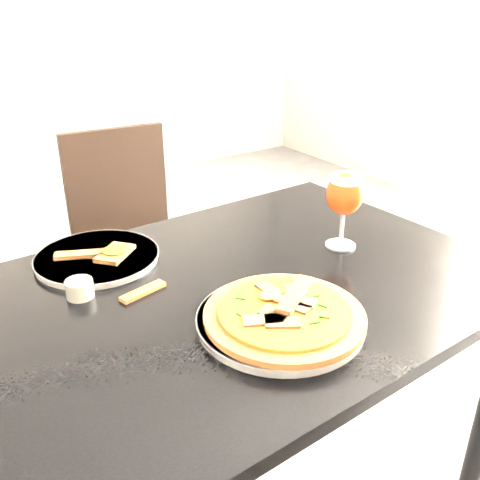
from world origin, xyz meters
TOP-DOWN VIEW (x-y plane):
  - dining_table at (-0.04, 0.03)m, footprint 1.22×0.83m
  - chair_far at (0.10, 0.93)m, footprint 0.44×0.44m
  - plate_main at (-0.04, -0.14)m, footprint 0.40×0.40m
  - pizza at (-0.04, -0.15)m, footprint 0.30×0.30m
  - plate_second at (-0.23, 0.30)m, footprint 0.34×0.34m
  - crust_scraps at (-0.22, 0.29)m, footprint 0.18×0.13m
  - loose_crust at (-0.21, 0.11)m, footprint 0.11×0.04m
  - sauce_cup at (-0.32, 0.17)m, footprint 0.06×0.06m
  - beer_glass at (0.29, 0.04)m, footprint 0.09×0.09m

SIDE VIEW (x-z plane):
  - chair_far at x=0.10m, z-range 0.04..0.91m
  - dining_table at x=-0.04m, z-range 0.28..1.03m
  - loose_crust at x=-0.21m, z-range 0.75..0.76m
  - plate_second at x=-0.23m, z-range 0.75..0.76m
  - plate_main at x=-0.04m, z-range 0.75..0.77m
  - sauce_cup at x=-0.32m, z-range 0.75..0.79m
  - crust_scraps at x=-0.22m, z-range 0.76..0.78m
  - pizza at x=-0.04m, z-range 0.76..0.79m
  - beer_glass at x=0.29m, z-range 0.79..0.98m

